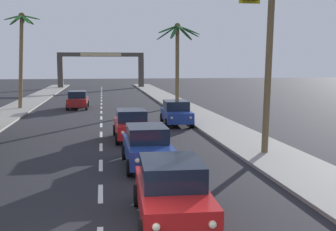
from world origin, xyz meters
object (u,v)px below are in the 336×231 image
Objects in this scene: sedan_oncoming_far at (78,100)px; sedan_fifth_in_queue at (131,124)px; sedan_parked_nearest_kerb at (176,113)px; palm_left_third at (21,43)px; traffic_signal_mast at (263,11)px; palm_right_farthest at (177,46)px; palm_right_second at (271,11)px; town_gateway_arch at (101,65)px; sedan_lead_at_stop_bar at (172,191)px; sedan_third_in_queue at (147,146)px.

sedan_fifth_in_queue is at bearing -77.02° from sedan_oncoming_far.
sedan_parked_nearest_kerb is 17.94m from palm_left_third.
sedan_parked_nearest_kerb is 0.51× the size of palm_left_third.
palm_right_farthest is at bearing 82.59° from traffic_signal_mast.
palm_right_second is at bearing -76.20° from sedan_parked_nearest_kerb.
sedan_parked_nearest_kerb is at bearing 55.95° from sedan_fifth_in_queue.
palm_right_second reaches higher than sedan_oncoming_far.
palm_right_second is at bearing 66.57° from traffic_signal_mast.
sedan_parked_nearest_kerb is 0.55× the size of palm_right_farthest.
palm_left_third is at bearing 179.76° from palm_right_farthest.
traffic_signal_mast is at bearing -87.25° from town_gateway_arch.
sedan_fifth_in_queue is 1.00× the size of sedan_parked_nearest_kerb.
sedan_fifth_in_queue and sedan_oncoming_far have the same top height.
sedan_fifth_in_queue is at bearing -124.05° from sedan_parked_nearest_kerb.
traffic_signal_mast is at bearing -66.68° from sedan_lead_at_stop_bar.
palm_right_second reaches higher than sedan_third_in_queue.
town_gateway_arch is at bearing 92.75° from traffic_signal_mast.
town_gateway_arch reaches higher than sedan_parked_nearest_kerb.
sedan_third_in_queue is 6.25m from sedan_fifth_in_queue.
traffic_signal_mast is 5.45m from sedan_lead_at_stop_bar.
sedan_fifth_in_queue is 0.50× the size of palm_right_second.
sedan_oncoming_far is at bearing 99.45° from traffic_signal_mast.
palm_left_third reaches higher than sedan_parked_nearest_kerb.
palm_left_third reaches higher than palm_right_farthest.
palm_right_second is 56.60m from town_gateway_arch.
sedan_third_in_queue is 11.87m from sedan_parked_nearest_kerb.
sedan_lead_at_stop_bar is (-1.27, 2.95, -4.41)m from traffic_signal_mast.
sedan_fifth_in_queue is 17.33m from sedan_oncoming_far.
sedan_fifth_in_queue is 19.95m from palm_left_third.
sedan_third_in_queue is at bearing 97.83° from traffic_signal_mast.
sedan_oncoming_far is 0.50× the size of palm_right_second.
sedan_fifth_in_queue is 0.55× the size of palm_right_farthest.
sedan_lead_at_stop_bar is 6.24m from sedan_third_in_queue.
sedan_oncoming_far is 13.85m from sedan_parked_nearest_kerb.
palm_right_farthest is at bearing 90.75° from palm_right_second.
traffic_signal_mast reaches higher than sedan_lead_at_stop_bar.
palm_left_third is (-10.32, 32.52, 0.89)m from traffic_signal_mast.
palm_right_farthest is (5.71, 17.02, 5.11)m from sedan_fifth_in_queue.
palm_right_second is at bearing -56.15° from palm_left_third.
sedan_third_in_queue is at bearing -88.07° from town_gateway_arch.
sedan_third_in_queue is (-1.26, 9.19, -4.41)m from traffic_signal_mast.
palm_left_third is (-8.83, 17.08, 5.30)m from sedan_fifth_in_queue.
sedan_lead_at_stop_bar is 63.58m from town_gateway_arch.
sedan_fifth_in_queue is at bearing 92.02° from sedan_third_in_queue.
palm_right_farthest is (9.60, 0.14, 5.11)m from sedan_oncoming_far.
sedan_parked_nearest_kerb is at bearing 84.44° from traffic_signal_mast.
sedan_oncoming_far is at bearing -93.67° from town_gateway_arch.
palm_right_second is at bearing -39.99° from sedan_fifth_in_queue.
sedan_third_in_queue is at bearing -87.98° from sedan_fifth_in_queue.
sedan_parked_nearest_kerb is (2.01, 20.60, -4.41)m from traffic_signal_mast.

